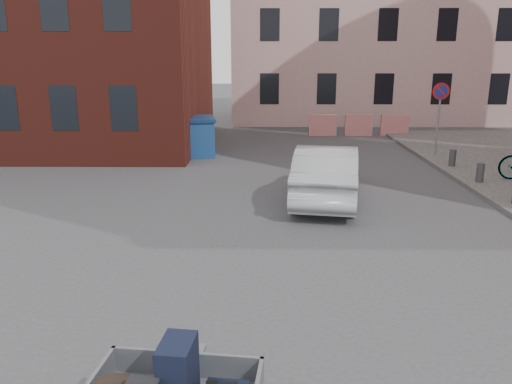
{
  "coord_description": "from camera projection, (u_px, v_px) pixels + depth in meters",
  "views": [
    {
      "loc": [
        -0.4,
        -8.68,
        3.71
      ],
      "look_at": [
        -0.51,
        0.83,
        1.1
      ],
      "focal_mm": 35.0,
      "sensor_mm": 36.0,
      "label": 1
    }
  ],
  "objects": [
    {
      "name": "ground",
      "position": [
        283.0,
        260.0,
        9.35
      ],
      "size": [
        120.0,
        120.0,
        0.0
      ],
      "primitive_type": "plane",
      "color": "#38383A",
      "rests_on": "ground"
    },
    {
      "name": "no_parking_sign",
      "position": [
        440.0,
        104.0,
        17.89
      ],
      "size": [
        0.6,
        0.09,
        2.65
      ],
      "color": "gray",
      "rests_on": "sidewalk"
    },
    {
      "name": "barriers",
      "position": [
        359.0,
        125.0,
        23.63
      ],
      "size": [
        4.7,
        0.18,
        1.0
      ],
      "color": "red",
      "rests_on": "ground"
    },
    {
      "name": "silver_car",
      "position": [
        326.0,
        173.0,
        13.06
      ],
      "size": [
        2.26,
        4.65,
        1.47
      ],
      "primitive_type": "imported",
      "rotation": [
        0.0,
        0.0,
        2.98
      ],
      "color": "#9B9EA2",
      "rests_on": "ground"
    },
    {
      "name": "dumpster",
      "position": [
        168.0,
        137.0,
        18.81
      ],
      "size": [
        3.74,
        2.43,
        1.45
      ],
      "rotation": [
        0.0,
        0.0,
        0.2
      ],
      "color": "navy",
      "rests_on": "ground"
    }
  ]
}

